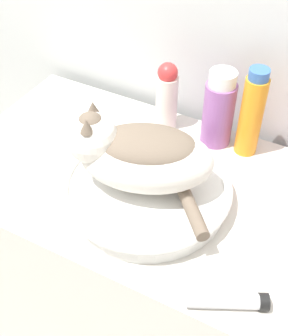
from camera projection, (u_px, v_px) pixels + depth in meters
name	position (u px, v px, depth m)	size (l,w,h in m)	color
wall_back	(227.00, 3.00, 1.10)	(8.00, 0.05, 2.40)	silver
vanity_counter	(157.00, 290.00, 1.40)	(1.04, 0.55, 0.89)	beige
sink_basin	(146.00, 189.00, 1.05)	(0.38, 0.38, 0.05)	silver
cat	(138.00, 153.00, 0.97)	(0.35, 0.25, 0.18)	silver
faucet	(84.00, 124.00, 1.13)	(0.16, 0.09, 0.16)	silver
lotion_bottle_white	(167.00, 96.00, 1.20)	(0.06, 0.06, 0.19)	silver
mouthwash_bottle	(219.00, 110.00, 1.15)	(0.08, 0.08, 0.20)	#93569E
shampoo_bottle_tall	(252.00, 114.00, 1.11)	(0.06, 0.06, 0.23)	orange
cream_tube	(229.00, 301.00, 0.86)	(0.15, 0.09, 0.03)	silver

